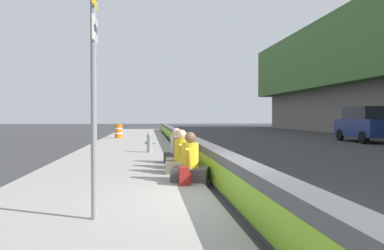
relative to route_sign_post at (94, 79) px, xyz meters
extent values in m
plane|color=#353538|center=(1.28, -2.50, -2.21)|extent=(160.00, 160.00, 0.00)
cube|color=gray|center=(1.28, 0.15, -2.14)|extent=(80.00, 4.40, 0.14)
cube|color=#545456|center=(1.28, -2.50, -1.79)|extent=(76.00, 0.44, 0.85)
cube|color=#8CC62D|center=(1.28, -2.27, -1.83)|extent=(74.48, 0.01, 0.54)
cylinder|color=gray|center=(0.00, 0.00, -0.27)|extent=(0.09, 0.09, 3.60)
cube|color=white|center=(0.00, -0.02, 0.73)|extent=(0.44, 0.02, 0.36)
cube|color=black|center=(0.00, -0.03, 0.73)|extent=(0.30, 0.01, 0.10)
cylinder|color=gray|center=(10.75, -0.86, -1.71)|extent=(0.24, 0.24, 0.72)
cone|color=gray|center=(10.75, -0.86, -1.27)|extent=(0.26, 0.26, 0.16)
cylinder|color=gray|center=(10.75, -1.03, -1.68)|extent=(0.10, 0.12, 0.10)
cylinder|color=gray|center=(10.75, -0.69, -1.68)|extent=(0.10, 0.12, 0.10)
cube|color=#424247|center=(3.27, -1.78, -1.92)|extent=(0.89, 0.98, 0.31)
cylinder|color=gold|center=(3.27, -1.78, -1.47)|extent=(0.40, 0.40, 0.59)
sphere|color=brown|center=(3.27, -1.78, -1.05)|extent=(0.26, 0.26, 0.26)
cylinder|color=gold|center=(3.49, -1.83, -1.53)|extent=(0.33, 0.21, 0.51)
cylinder|color=gold|center=(3.06, -1.72, -1.53)|extent=(0.33, 0.21, 0.51)
cube|color=#706651|center=(4.58, -1.69, -1.92)|extent=(0.80, 0.91, 0.31)
cylinder|color=gold|center=(4.58, -1.69, -1.46)|extent=(0.40, 0.40, 0.59)
sphere|color=beige|center=(4.58, -1.69, -1.04)|extent=(0.26, 0.26, 0.26)
cylinder|color=gold|center=(4.79, -1.71, -1.52)|extent=(0.32, 0.17, 0.52)
cylinder|color=gold|center=(4.36, -1.66, -1.52)|extent=(0.32, 0.17, 0.52)
cube|color=#706651|center=(5.64, -1.72, -1.92)|extent=(0.70, 0.82, 0.31)
cylinder|color=#AD3D33|center=(5.64, -1.72, -1.48)|extent=(0.39, 0.39, 0.58)
sphere|color=tan|center=(5.64, -1.72, -1.06)|extent=(0.25, 0.25, 0.25)
cylinder|color=#AD3D33|center=(5.85, -1.72, -1.53)|extent=(0.30, 0.14, 0.51)
cylinder|color=#AD3D33|center=(5.43, -1.72, -1.53)|extent=(0.30, 0.14, 0.51)
cube|color=black|center=(6.92, -1.72, -1.92)|extent=(0.70, 0.82, 0.31)
cylinder|color=beige|center=(6.92, -1.72, -1.48)|extent=(0.39, 0.39, 0.58)
sphere|color=beige|center=(6.92, -1.72, -1.06)|extent=(0.26, 0.26, 0.26)
cylinder|color=beige|center=(7.14, -1.72, -1.53)|extent=(0.30, 0.14, 0.51)
cylinder|color=beige|center=(6.70, -1.72, -1.53)|extent=(0.30, 0.14, 0.51)
cube|color=maroon|center=(2.74, -1.58, -1.87)|extent=(0.32, 0.22, 0.40)
cube|color=maroon|center=(2.74, -1.72, -1.93)|extent=(0.22, 0.06, 0.20)
cylinder|color=orange|center=(21.92, 1.25, -1.60)|extent=(0.52, 0.52, 0.95)
cylinder|color=white|center=(21.92, 1.25, -1.41)|extent=(0.54, 0.54, 0.10)
cylinder|color=white|center=(21.92, 1.25, -1.74)|extent=(0.54, 0.54, 0.10)
cube|color=navy|center=(17.86, -14.65, -1.28)|extent=(4.87, 2.11, 1.10)
cube|color=black|center=(17.76, -14.64, -0.33)|extent=(3.17, 1.85, 0.80)
cylinder|color=black|center=(19.43, -13.79, -1.83)|extent=(0.77, 0.25, 0.76)
cylinder|color=black|center=(19.36, -15.63, -1.83)|extent=(0.77, 0.25, 0.76)
cylinder|color=black|center=(16.36, -13.66, -1.83)|extent=(0.77, 0.25, 0.76)
camera|label=1|loc=(-5.88, -0.78, -0.55)|focal=36.69mm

